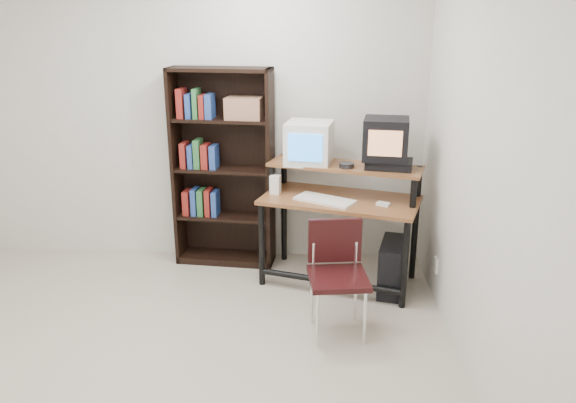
{
  "coord_description": "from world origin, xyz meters",
  "views": [
    {
      "loc": [
        1.01,
        -2.85,
        2.13
      ],
      "look_at": [
        0.84,
        1.1,
        0.82
      ],
      "focal_mm": 35.0,
      "sensor_mm": 36.0,
      "label": 1
    }
  ],
  "objects_px": {
    "computer_desk": "(341,202)",
    "crt_tv": "(386,139)",
    "crt_monitor": "(309,143)",
    "bookshelf": "(224,166)",
    "pc_tower": "(393,267)",
    "school_chair": "(337,266)"
  },
  "relations": [
    {
      "from": "computer_desk",
      "to": "crt_tv",
      "type": "relative_size",
      "value": 3.51
    },
    {
      "from": "crt_monitor",
      "to": "bookshelf",
      "type": "relative_size",
      "value": 0.25
    },
    {
      "from": "computer_desk",
      "to": "crt_monitor",
      "type": "bearing_deg",
      "value": 162.67
    },
    {
      "from": "crt_monitor",
      "to": "bookshelf",
      "type": "height_order",
      "value": "bookshelf"
    },
    {
      "from": "crt_monitor",
      "to": "pc_tower",
      "type": "bearing_deg",
      "value": -17.27
    },
    {
      "from": "crt_monitor",
      "to": "computer_desk",
      "type": "bearing_deg",
      "value": -24.39
    },
    {
      "from": "crt_tv",
      "to": "pc_tower",
      "type": "height_order",
      "value": "crt_tv"
    },
    {
      "from": "computer_desk",
      "to": "pc_tower",
      "type": "bearing_deg",
      "value": -5.31
    },
    {
      "from": "computer_desk",
      "to": "bookshelf",
      "type": "xyz_separation_m",
      "value": [
        -1.01,
        0.38,
        0.2
      ]
    },
    {
      "from": "crt_tv",
      "to": "computer_desk",
      "type": "bearing_deg",
      "value": -165.84
    },
    {
      "from": "school_chair",
      "to": "bookshelf",
      "type": "height_order",
      "value": "bookshelf"
    },
    {
      "from": "crt_tv",
      "to": "pc_tower",
      "type": "relative_size",
      "value": 0.87
    },
    {
      "from": "pc_tower",
      "to": "bookshelf",
      "type": "relative_size",
      "value": 0.26
    },
    {
      "from": "crt_tv",
      "to": "school_chair",
      "type": "xyz_separation_m",
      "value": [
        -0.4,
        -0.81,
        -0.73
      ]
    },
    {
      "from": "computer_desk",
      "to": "school_chair",
      "type": "height_order",
      "value": "computer_desk"
    },
    {
      "from": "pc_tower",
      "to": "school_chair",
      "type": "relative_size",
      "value": 0.57
    },
    {
      "from": "school_chair",
      "to": "bookshelf",
      "type": "distance_m",
      "value": 1.55
    },
    {
      "from": "computer_desk",
      "to": "school_chair",
      "type": "bearing_deg",
      "value": -77.06
    },
    {
      "from": "school_chair",
      "to": "crt_tv",
      "type": "bearing_deg",
      "value": 57.24
    },
    {
      "from": "crt_tv",
      "to": "bookshelf",
      "type": "height_order",
      "value": "bookshelf"
    },
    {
      "from": "computer_desk",
      "to": "crt_tv",
      "type": "bearing_deg",
      "value": 22.74
    },
    {
      "from": "computer_desk",
      "to": "pc_tower",
      "type": "relative_size",
      "value": 3.04
    }
  ]
}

